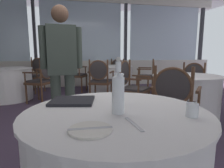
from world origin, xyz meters
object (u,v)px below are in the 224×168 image
wine_glass (119,83)px  dining_chair_0_3 (174,100)px  dining_chair_1_2 (100,77)px  dining_chair_0_2 (130,83)px  dining_chair_2_0 (35,72)px  water_bottle (118,91)px  menu_book (72,101)px  dining_chair_1_0 (117,70)px  water_tumbler (192,110)px  diner_person_0 (62,64)px  dining_chair_0_1 (193,81)px  dining_chair_2_3 (43,77)px  side_plate (90,130)px  dining_chair_1_3 (148,74)px  dining_chair_1_1 (74,72)px

wine_glass → dining_chair_0_3: bearing=40.6°
wine_glass → dining_chair_1_2: 2.99m
dining_chair_1_2 → dining_chair_0_2: bearing=-129.7°
dining_chair_0_3 → dining_chair_2_0: 4.35m
dining_chair_2_0 → water_bottle: bearing=44.4°
water_bottle → dining_chair_0_2: 2.44m
menu_book → dining_chair_1_0: size_ratio=0.32×
water_tumbler → dining_chair_0_3: size_ratio=0.08×
menu_book → diner_person_0: bearing=107.1°
dining_chair_0_2 → diner_person_0: bearing=-105.3°
dining_chair_0_2 → dining_chair_2_0: 3.18m
wine_glass → dining_chair_0_1: size_ratio=0.23×
menu_book → dining_chair_0_3: size_ratio=0.31×
water_bottle → water_tumbler: (0.38, -0.15, -0.09)m
dining_chair_1_0 → dining_chair_2_3: size_ratio=0.91×
side_plate → dining_chair_1_3: 4.37m
water_bottle → menu_book: size_ratio=1.10×
diner_person_0 → dining_chair_1_1: bearing=168.5°
wine_glass → dining_chair_0_2: 2.24m
menu_book → dining_chair_1_2: dining_chair_1_2 is taller
water_tumbler → dining_chair_0_2: bearing=80.2°
water_tumbler → dining_chair_1_2: dining_chair_1_2 is taller
wine_glass → dining_chair_2_3: size_ratio=0.21×
dining_chair_0_2 → wine_glass: bearing=-68.8°
water_bottle → dining_chair_1_2: size_ratio=0.34×
dining_chair_0_2 → dining_chair_2_0: dining_chair_2_0 is taller
menu_book → diner_person_0: 1.21m
water_tumbler → dining_chair_2_0: size_ratio=0.08×
dining_chair_1_0 → dining_chair_2_0: (-2.47, -0.36, 0.03)m
dining_chair_0_1 → dining_chair_1_3: (-0.41, 1.32, 0.03)m
side_plate → dining_chair_1_0: 5.47m
wine_glass → dining_chair_1_3: wine_glass is taller
water_bottle → dining_chair_0_2: bearing=70.7°
wine_glass → dining_chair_1_1: bearing=92.9°
side_plate → wine_glass: (0.24, 0.42, 0.14)m
water_tumbler → diner_person_0: bearing=114.6°
water_tumbler → side_plate: bearing=-172.7°
dining_chair_0_2 → dining_chair_0_3: 1.36m
dining_chair_0_2 → dining_chair_2_3: size_ratio=0.98×
dining_chair_0_1 → dining_chair_1_1: size_ratio=0.96×
dining_chair_1_0 → dining_chair_1_1: dining_chair_1_1 is taller
dining_chair_0_2 → dining_chair_2_0: bearing=171.2°
dining_chair_0_2 → dining_chair_0_3: dining_chair_0_2 is taller
side_plate → dining_chair_1_1: bearing=89.8°
dining_chair_1_1 → dining_chair_2_0: size_ratio=0.96×
side_plate → dining_chair_0_1: dining_chair_0_1 is taller
dining_chair_0_1 → dining_chair_1_1: 3.17m
dining_chair_0_2 → diner_person_0: 1.47m
wine_glass → dining_chair_1_3: size_ratio=0.22×
side_plate → dining_chair_1_3: dining_chair_1_3 is taller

